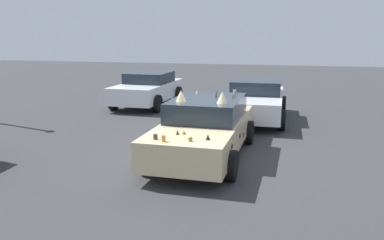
# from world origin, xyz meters

# --- Properties ---
(ground_plane) EXTENTS (60.00, 60.00, 0.00)m
(ground_plane) POSITION_xyz_m (0.00, 0.00, 0.00)
(ground_plane) COLOR #38383A
(art_car_decorated) EXTENTS (4.71, 2.11, 1.66)m
(art_car_decorated) POSITION_xyz_m (0.08, -0.00, 0.72)
(art_car_decorated) COLOR beige
(art_car_decorated) RESTS_ON ground
(parked_sedan_far_right) EXTENTS (4.50, 2.12, 1.37)m
(parked_sedan_far_right) POSITION_xyz_m (4.68, -0.82, 0.70)
(parked_sedan_far_right) COLOR white
(parked_sedan_far_right) RESTS_ON ground
(parked_sedan_row_back_far) EXTENTS (4.16, 2.17, 1.37)m
(parked_sedan_row_back_far) POSITION_xyz_m (6.41, 3.80, 0.71)
(parked_sedan_row_back_far) COLOR white
(parked_sedan_row_back_far) RESTS_ON ground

